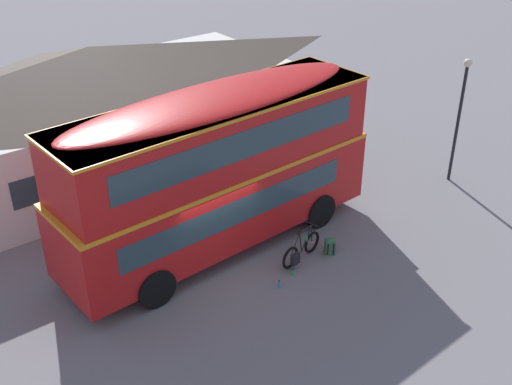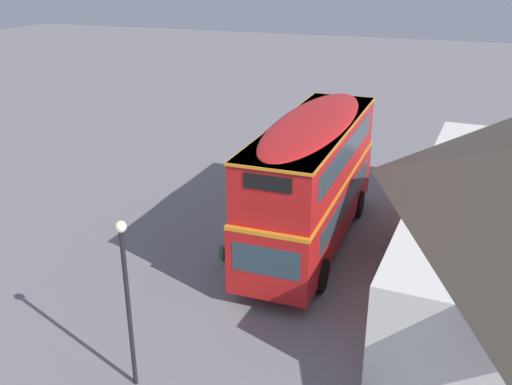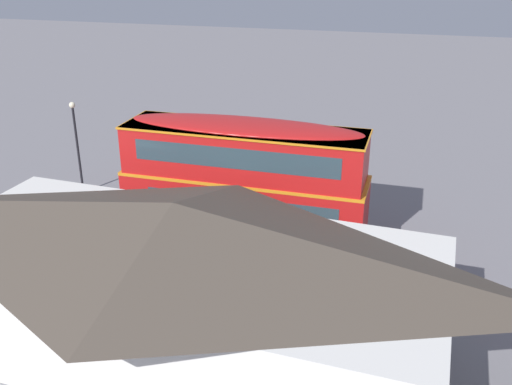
{
  "view_description": "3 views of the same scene",
  "coord_description": "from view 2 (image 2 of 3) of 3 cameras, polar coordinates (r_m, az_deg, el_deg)",
  "views": [
    {
      "loc": [
        -8.65,
        -12.0,
        10.71
      ],
      "look_at": [
        1.35,
        -0.47,
        2.09
      ],
      "focal_mm": 44.46,
      "sensor_mm": 36.0,
      "label": 1
    },
    {
      "loc": [
        19.14,
        5.14,
        9.68
      ],
      "look_at": [
        2.11,
        -1.0,
        2.26
      ],
      "focal_mm": 39.99,
      "sensor_mm": 36.0,
      "label": 2
    },
    {
      "loc": [
        -5.16,
        20.8,
        10.96
      ],
      "look_at": [
        0.85,
        -0.89,
        1.23
      ],
      "focal_mm": 40.47,
      "sensor_mm": 36.0,
      "label": 3
    }
  ],
  "objects": [
    {
      "name": "double_decker_bus",
      "position": [
        20.05,
        5.62,
        1.63
      ],
      "size": [
        9.71,
        2.75,
        4.79
      ],
      "color": "black",
      "rests_on": "ground"
    },
    {
      "name": "backpack_on_ground",
      "position": [
        19.94,
        -3.19,
        -5.92
      ],
      "size": [
        0.39,
        0.38,
        0.52
      ],
      "color": "#386642",
      "rests_on": "ground"
    },
    {
      "name": "water_bottle_blue_sports",
      "position": [
        21.91,
        -1.45,
        -3.6
      ],
      "size": [
        0.07,
        0.07,
        0.25
      ],
      "color": "#338CBF",
      "rests_on": "ground"
    },
    {
      "name": "water_bottle_green_metal",
      "position": [
        21.31,
        -1.68,
        -4.45
      ],
      "size": [
        0.08,
        0.08,
        0.21
      ],
      "color": "green",
      "rests_on": "ground"
    },
    {
      "name": "street_lamp",
      "position": [
        13.51,
        -12.83,
        -9.21
      ],
      "size": [
        0.28,
        0.28,
        4.42
      ],
      "color": "black",
      "rests_on": "ground"
    },
    {
      "name": "ground_plane",
      "position": [
        22.06,
        4.32,
        -3.81
      ],
      "size": [
        120.0,
        120.0,
        0.0
      ],
      "primitive_type": "plane",
      "color": "slate"
    },
    {
      "name": "touring_bicycle",
      "position": [
        20.53,
        -1.42,
        -4.68
      ],
      "size": [
        1.7,
        0.62,
        1.03
      ],
      "color": "black",
      "rests_on": "ground"
    }
  ]
}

